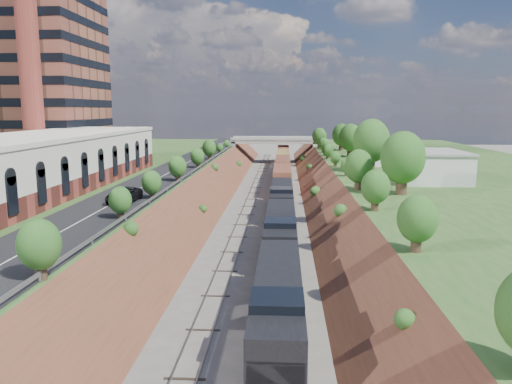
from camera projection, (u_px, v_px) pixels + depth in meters
The scene contains 18 objects.
platform_left at pixel (68, 186), 82.87m from camera, with size 44.00×180.00×5.00m, color #2E5523.
platform_right at pixel (473, 190), 79.16m from camera, with size 44.00×180.00×5.00m, color #2E5523.
embankment_left at pixel (199, 202), 82.04m from camera, with size 7.07×180.00×7.07m, color brown.
embankment_right at pixel (334, 204), 80.80m from camera, with size 7.07×180.00×7.07m, color brown.
rail_left_track at pixel (250, 202), 81.56m from camera, with size 1.58×180.00×0.18m, color gray.
rail_right_track at pixel (282, 203), 81.26m from camera, with size 1.58×180.00×0.18m, color gray.
road at pixel (171, 172), 81.47m from camera, with size 8.00×180.00×0.10m, color black.
guardrail at pixel (196, 169), 80.96m from camera, with size 0.10×171.00×0.70m.
commercial_building at pixel (27, 165), 59.94m from camera, with size 14.30×62.30×7.00m.
highrise_tower at pixel (27, 10), 90.33m from camera, with size 22.00×22.00×53.90m.
smokestack at pixel (28, 43), 75.41m from camera, with size 3.20×3.20×40.00m, color brown.
overpass at pixel (274, 146), 141.68m from camera, with size 24.50×8.30×7.40m.
white_building_near at pixel (429, 167), 71.07m from camera, with size 9.00×12.00×4.00m, color silver.
white_building_far at pixel (392, 154), 92.80m from camera, with size 8.00×10.00×3.60m, color silver.
tree_right_large at pixel (403, 158), 59.23m from camera, with size 5.25×5.25×7.61m.
tree_left_crest at pixel (107, 207), 41.54m from camera, with size 2.45×2.45×3.55m.
freight_train at pixel (282, 180), 88.96m from camera, with size 3.15×126.88×4.69m.
suv at pixel (124, 195), 54.31m from camera, with size 2.65×5.75×1.60m, color black.
Camera 1 is at (2.94, -19.99, 15.12)m, focal length 35.00 mm.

